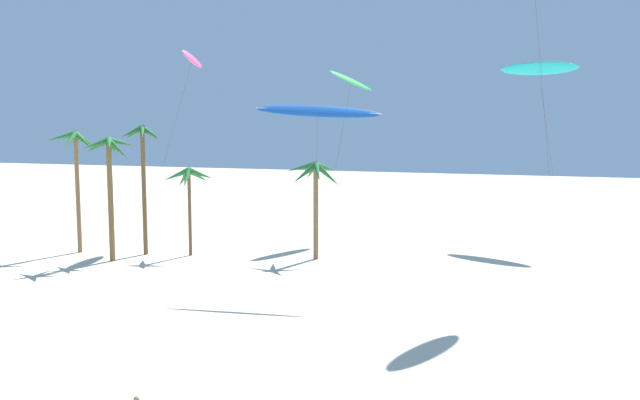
% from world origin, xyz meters
% --- Properties ---
extents(palm_tree_0, '(3.83, 3.64, 11.12)m').
position_xyz_m(palm_tree_0, '(-19.68, 44.35, 9.01)').
color(palm_tree_0, brown).
rests_on(palm_tree_0, ground).
extents(palm_tree_1, '(4.39, 4.27, 10.62)m').
position_xyz_m(palm_tree_1, '(-25.70, 43.19, 8.56)').
color(palm_tree_1, olive).
rests_on(palm_tree_1, ground).
extents(palm_tree_2, '(3.99, 4.08, 10.16)m').
position_xyz_m(palm_tree_2, '(-20.56, 41.02, 8.04)').
color(palm_tree_2, brown).
rests_on(palm_tree_2, ground).
extents(palm_tree_3, '(4.32, 4.21, 7.56)m').
position_xyz_m(palm_tree_3, '(-15.76, 45.21, 6.33)').
color(palm_tree_3, brown).
rests_on(palm_tree_3, ground).
extents(palm_tree_4, '(4.81, 4.91, 8.15)m').
position_xyz_m(palm_tree_4, '(-5.23, 47.37, 6.58)').
color(palm_tree_4, olive).
rests_on(palm_tree_4, ground).
extents(flying_kite_0, '(2.58, 11.92, 18.22)m').
position_xyz_m(flying_kite_0, '(-18.81, 51.35, 17.17)').
color(flying_kite_0, '#EA5193').
rests_on(flying_kite_0, ground).
extents(flying_kite_1, '(3.69, 8.72, 16.62)m').
position_xyz_m(flying_kite_1, '(-5.57, 58.67, 15.34)').
color(flying_kite_1, green).
rests_on(flying_kite_1, ground).
extents(flying_kite_4, '(8.92, 4.13, 12.68)m').
position_xyz_m(flying_kite_4, '(-2.05, 39.12, 11.98)').
color(flying_kite_4, blue).
rests_on(flying_kite_4, ground).
extents(flying_kite_5, '(7.62, 11.14, 17.12)m').
position_xyz_m(flying_kite_5, '(11.55, 62.75, 16.38)').
color(flying_kite_5, '#19B2B7').
rests_on(flying_kite_5, ground).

